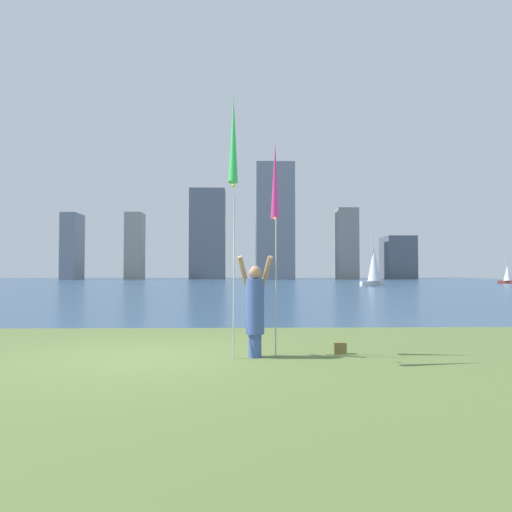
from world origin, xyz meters
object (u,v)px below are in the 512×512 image
object	(u,v)px
sailboat_5	(374,266)
person	(255,307)
kite_flag_right	(275,185)
bag	(340,348)
kite_flag_left	(233,144)
sailboat_1	(507,275)

from	to	relation	value
sailboat_5	person	bearing A→B (deg)	-108.12
kite_flag_right	bag	distance (m)	3.23
kite_flag_left	bag	distance (m)	4.12
person	sailboat_5	distance (m)	44.19
kite_flag_right	kite_flag_left	bearing A→B (deg)	-133.85
kite_flag_left	sailboat_5	xyz separation A→B (m)	(14.12, 42.51, -1.49)
bag	sailboat_1	distance (m)	61.63
person	bag	distance (m)	1.77
kite_flag_left	sailboat_1	distance (m)	63.40
person	kite_flag_right	world-z (taller)	kite_flag_right
sailboat_1	sailboat_5	distance (m)	23.08
sailboat_1	sailboat_5	size ratio (longest dim) A/B	0.63
kite_flag_left	bag	xyz separation A→B (m)	(1.94, 0.81, -3.55)
sailboat_5	kite_flag_right	bearing A→B (deg)	-107.76
kite_flag_left	bag	world-z (taller)	kite_flag_left
kite_flag_right	bag	xyz separation A→B (m)	(1.19, 0.03, -3.00)
person	kite_flag_right	bearing A→B (deg)	22.69
kite_flag_left	kite_flag_right	world-z (taller)	kite_flag_left
kite_flag_left	kite_flag_right	distance (m)	1.22
kite_flag_right	sailboat_5	world-z (taller)	sailboat_5
sailboat_1	sailboat_5	world-z (taller)	sailboat_5
person	sailboat_5	size ratio (longest dim) A/B	0.31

